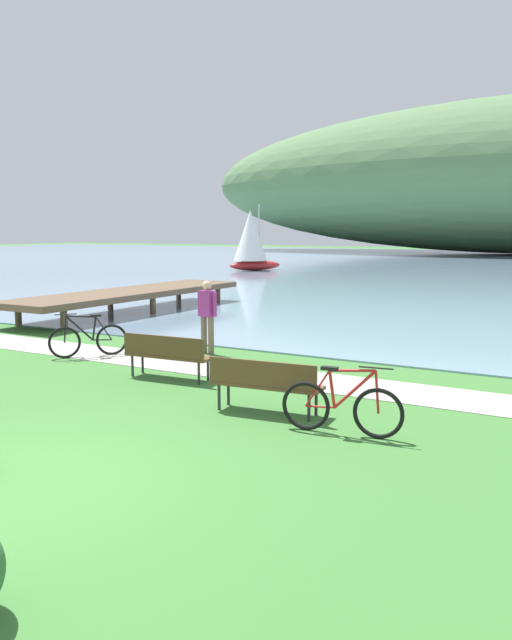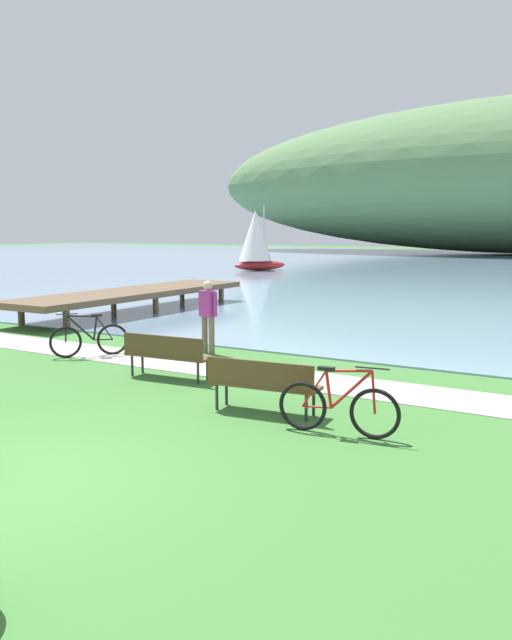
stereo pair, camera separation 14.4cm
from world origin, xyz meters
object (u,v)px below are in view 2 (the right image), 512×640
object	(u,v)px
park_bench_near_camera	(262,382)
park_bench_further_along	(167,353)
sailboat_mid_bay	(256,239)
bicycle_leaning_near_bench	(89,339)
bicycle_beside_path	(338,407)
person_at_shoreline	(208,312)

from	to	relation	value
park_bench_near_camera	park_bench_further_along	distance (m)	3.02
park_bench_near_camera	sailboat_mid_bay	size ratio (longest dim) A/B	0.40
bicycle_leaning_near_bench	bicycle_beside_path	distance (m)	7.58
park_bench_further_along	sailboat_mid_bay	bearing A→B (deg)	117.76
bicycle_leaning_near_bench	bicycle_beside_path	size ratio (longest dim) A/B	0.81
park_bench_near_camera	sailboat_mid_bay	world-z (taller)	sailboat_mid_bay
park_bench_near_camera	bicycle_leaning_near_bench	distance (m)	6.10
sailboat_mid_bay	bicycle_beside_path	bearing A→B (deg)	-57.44
bicycle_beside_path	sailboat_mid_bay	distance (m)	36.70
park_bench_further_along	bicycle_leaning_near_bench	world-z (taller)	bicycle_leaning_near_bench
park_bench_further_along	person_at_shoreline	size ratio (longest dim) A/B	1.07
person_at_shoreline	sailboat_mid_bay	xyz separation A→B (m)	(-14.67, 26.85, 1.22)
park_bench_near_camera	bicycle_leaning_near_bench	bearing A→B (deg)	160.64
sailboat_mid_bay	park_bench_further_along	bearing A→B (deg)	-62.24
bicycle_leaning_near_bench	sailboat_mid_bay	distance (m)	31.21
person_at_shoreline	sailboat_mid_bay	distance (m)	30.62
park_bench_near_camera	person_at_shoreline	distance (m)	5.20
sailboat_mid_bay	bicycle_leaning_near_bench	bearing A→B (deg)	-66.28
park_bench_near_camera	bicycle_beside_path	world-z (taller)	bicycle_beside_path
park_bench_further_along	person_at_shoreline	world-z (taller)	person_at_shoreline
park_bench_further_along	sailboat_mid_bay	world-z (taller)	sailboat_mid_bay
park_bench_further_along	person_at_shoreline	xyz separation A→B (m)	(-0.82, 2.57, 0.46)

